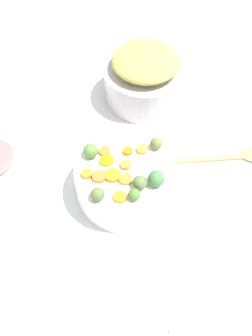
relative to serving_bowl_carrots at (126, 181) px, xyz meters
The scene contains 21 objects.
tabletop 0.07m from the serving_bowl_carrots, 75.26° to the left, with size 2.40×2.40×0.02m, color silver.
serving_bowl_carrots is the anchor object (origin of this frame).
metal_pot 0.37m from the serving_bowl_carrots, 66.45° to the left, with size 0.25×0.25×0.11m, color #B8B0B5.
stuffing_mound 0.38m from the serving_bowl_carrots, 66.45° to the left, with size 0.20×0.20×0.06m, color #AAA64E.
carrot_slice_0 0.08m from the serving_bowl_carrots, 70.94° to the left, with size 0.03×0.03×0.01m, color orange.
carrot_slice_1 0.06m from the serving_bowl_carrots, 163.46° to the right, with size 0.04×0.04×0.01m, color orange.
carrot_slice_2 0.09m from the serving_bowl_carrots, 42.81° to the left, with size 0.03×0.03×0.01m, color orange.
carrot_slice_3 0.05m from the serving_bowl_carrots, 79.80° to the left, with size 0.03×0.03×0.01m, color orange.
carrot_slice_4 0.10m from the serving_bowl_carrots, 114.43° to the right, with size 0.03×0.03×0.01m, color orange.
carrot_slice_5 0.10m from the serving_bowl_carrots, 118.91° to the left, with size 0.03×0.03×0.01m, color orange.
carrot_slice_6 0.11m from the serving_bowl_carrots, behind, with size 0.03×0.03×0.01m, color orange.
carrot_slice_7 0.09m from the serving_bowl_carrots, behind, with size 0.04×0.04×0.01m, color orange.
carrot_slice_8 0.08m from the serving_bowl_carrots, 135.26° to the left, with size 0.04×0.04×0.01m, color orange.
carrot_slice_9 0.06m from the serving_bowl_carrots, 106.45° to the right, with size 0.03×0.03×0.01m, color orange.
brussels_sprout_0 0.09m from the serving_bowl_carrots, 70.36° to the right, with size 0.04×0.04×0.04m, color #586E3D.
brussels_sprout_1 0.13m from the serving_bowl_carrots, 29.28° to the left, with size 0.03×0.03×0.03m, color #5E7137.
brussels_sprout_2 0.11m from the serving_bowl_carrots, 42.84° to the right, with size 0.04×0.04×0.04m, color #467942.
brussels_sprout_3 0.10m from the serving_bowl_carrots, 90.97° to the right, with size 0.03×0.03×0.03m, color #4D772F.
brussels_sprout_4 0.12m from the serving_bowl_carrots, 137.54° to the left, with size 0.04×0.04×0.04m, color #59823A.
brussels_sprout_5 0.12m from the serving_bowl_carrots, 143.52° to the right, with size 0.03×0.03×0.03m, color #556D38.
wooden_spoon 0.35m from the serving_bowl_carrots, ahead, with size 0.27×0.08×0.01m.
Camera 1 is at (-0.17, -0.64, 0.95)m, focal length 44.44 mm.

